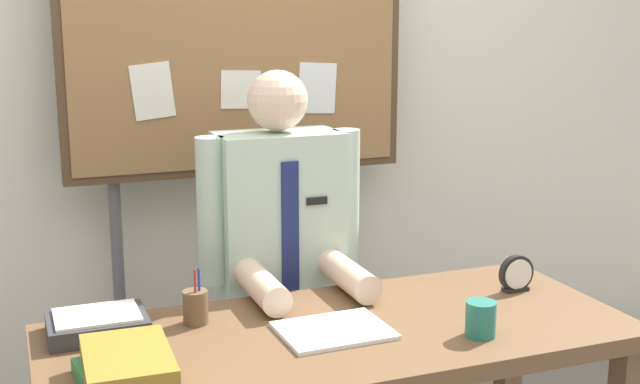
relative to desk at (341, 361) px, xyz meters
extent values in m
cube|color=silver|center=(0.00, 1.20, 0.72)|extent=(6.40, 0.08, 2.70)
cube|color=brown|center=(0.00, 0.00, 0.07)|extent=(1.61, 0.68, 0.05)
cube|color=brown|center=(0.75, 0.28, -0.29)|extent=(0.07, 0.07, 0.68)
cube|color=#B2CCBC|center=(0.00, 0.53, 0.19)|extent=(0.40, 0.22, 0.76)
sphere|color=beige|center=(0.00, 0.53, 0.67)|extent=(0.19, 0.19, 0.19)
cylinder|color=#B2CCBC|center=(-0.23, 0.51, 0.33)|extent=(0.09, 0.09, 0.47)
cylinder|color=#B2CCBC|center=(0.23, 0.51, 0.33)|extent=(0.09, 0.09, 0.47)
cylinder|color=beige|center=(-0.14, 0.27, 0.15)|extent=(0.09, 0.30, 0.09)
cylinder|color=beige|center=(0.14, 0.27, 0.15)|extent=(0.09, 0.30, 0.09)
cube|color=navy|center=(0.00, 0.42, 0.24)|extent=(0.06, 0.01, 0.49)
cube|color=black|center=(0.09, 0.42, 0.36)|extent=(0.07, 0.01, 0.02)
cube|color=#4C3823|center=(0.00, 1.00, 0.91)|extent=(1.28, 0.05, 1.11)
cube|color=olive|center=(0.00, 0.98, 0.91)|extent=(1.22, 0.04, 1.05)
cylinder|color=#59595E|center=(-0.46, 1.03, -0.13)|extent=(0.04, 0.04, 1.01)
cylinder|color=#59595E|center=(0.46, 1.03, -0.13)|extent=(0.04, 0.04, 1.01)
cube|color=white|center=(0.00, 0.96, 0.67)|extent=(0.15, 0.00, 0.14)
cube|color=white|center=(0.30, 0.96, 0.66)|extent=(0.16, 0.00, 0.20)
cube|color=white|center=(-0.32, 0.96, 0.67)|extent=(0.16, 0.00, 0.21)
cube|color=#337F47|center=(-0.61, -0.16, 0.11)|extent=(0.21, 0.31, 0.04)
cube|color=olive|center=(-0.60, -0.15, 0.16)|extent=(0.21, 0.30, 0.05)
cube|color=white|center=(-0.03, -0.02, 0.10)|extent=(0.30, 0.24, 0.01)
cylinder|color=black|center=(0.62, 0.09, 0.15)|extent=(0.11, 0.02, 0.11)
cylinder|color=white|center=(0.62, 0.08, 0.15)|extent=(0.09, 0.00, 0.09)
cube|color=black|center=(0.62, 0.09, 0.10)|extent=(0.08, 0.04, 0.01)
cylinder|color=#267266|center=(0.33, -0.18, 0.14)|extent=(0.08, 0.08, 0.10)
cylinder|color=brown|center=(-0.36, 0.18, 0.14)|extent=(0.07, 0.07, 0.09)
cylinder|color=#263399|center=(-0.35, 0.18, 0.18)|extent=(0.01, 0.01, 0.15)
cylinder|color=maroon|center=(-0.36, 0.17, 0.18)|extent=(0.01, 0.01, 0.15)
cube|color=#333338|center=(-0.63, 0.20, 0.12)|extent=(0.26, 0.20, 0.05)
cube|color=white|center=(-0.63, 0.20, 0.15)|extent=(0.22, 0.17, 0.01)
camera|label=1|loc=(-0.82, -1.96, 0.95)|focal=46.33mm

